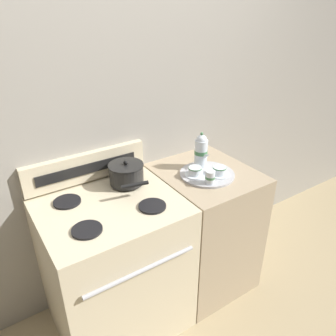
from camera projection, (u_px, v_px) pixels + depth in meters
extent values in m
plane|color=tan|center=(158.00, 296.00, 2.35)|extent=(6.00, 6.00, 0.00)
cube|color=#9E998E|center=(126.00, 139.00, 2.11)|extent=(6.00, 0.05, 2.20)
cube|color=beige|center=(115.00, 266.00, 2.00)|extent=(0.77, 0.66, 0.90)
cylinder|color=silver|center=(142.00, 271.00, 1.62)|extent=(0.62, 0.02, 0.02)
cylinder|color=black|center=(67.00, 202.00, 1.81)|extent=(0.15, 0.15, 0.01)
cylinder|color=black|center=(127.00, 183.00, 1.99)|extent=(0.15, 0.15, 0.01)
cylinder|color=black|center=(87.00, 230.00, 1.59)|extent=(0.15, 0.15, 0.01)
cylinder|color=black|center=(152.00, 206.00, 1.77)|extent=(0.15, 0.15, 0.01)
cube|color=beige|center=(87.00, 167.00, 1.97)|extent=(0.76, 0.05, 0.18)
cube|color=black|center=(88.00, 169.00, 1.95)|extent=(0.62, 0.01, 0.06)
cube|color=tan|center=(203.00, 227.00, 2.33)|extent=(0.58, 0.66, 0.90)
cylinder|color=black|center=(126.00, 174.00, 1.96)|extent=(0.21, 0.21, 0.11)
cylinder|color=black|center=(126.00, 165.00, 1.93)|extent=(0.21, 0.21, 0.01)
sphere|color=black|center=(126.00, 163.00, 1.92)|extent=(0.03, 0.03, 0.03)
cylinder|color=black|center=(135.00, 185.00, 1.80)|extent=(0.16, 0.05, 0.02)
cylinder|color=#B2B2B7|center=(207.00, 174.00, 2.09)|extent=(0.35, 0.35, 0.01)
cylinder|color=silver|center=(201.00, 153.00, 2.13)|extent=(0.09, 0.09, 0.18)
cylinder|color=#427A4C|center=(201.00, 152.00, 2.13)|extent=(0.09, 0.09, 0.03)
sphere|color=silver|center=(202.00, 140.00, 2.09)|extent=(0.07, 0.07, 0.07)
sphere|color=#427A4C|center=(202.00, 134.00, 2.07)|extent=(0.02, 0.02, 0.02)
cone|color=silver|center=(207.00, 155.00, 2.08)|extent=(0.03, 0.06, 0.05)
cylinder|color=silver|center=(219.00, 174.00, 2.07)|extent=(0.13, 0.13, 0.01)
cylinder|color=silver|center=(219.00, 170.00, 2.05)|extent=(0.08, 0.08, 0.05)
cylinder|color=#427A4C|center=(220.00, 167.00, 2.04)|extent=(0.09, 0.09, 0.01)
cylinder|color=silver|center=(195.00, 175.00, 2.06)|extent=(0.13, 0.13, 0.01)
cylinder|color=silver|center=(195.00, 171.00, 2.05)|extent=(0.08, 0.08, 0.05)
cylinder|color=#427A4C|center=(195.00, 168.00, 2.04)|extent=(0.09, 0.09, 0.01)
cylinder|color=silver|center=(210.00, 177.00, 1.95)|extent=(0.06, 0.06, 0.08)
cylinder|color=#427A4C|center=(210.00, 177.00, 1.95)|extent=(0.06, 0.06, 0.01)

